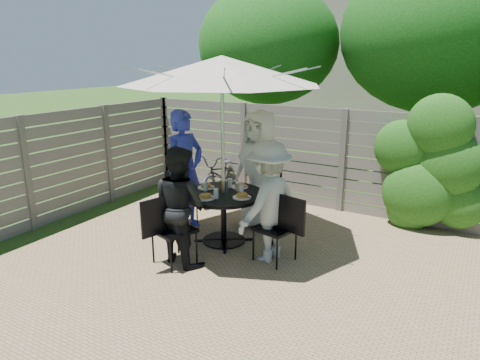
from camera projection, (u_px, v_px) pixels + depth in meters
The scene contains 22 objects.
backyard_envelope at pixel (422, 60), 13.03m from camera, with size 60.00×60.00×5.00m.
patio_table at pixel (223, 208), 6.30m from camera, with size 1.40×1.40×0.78m.
umbrella at pixel (222, 71), 5.76m from camera, with size 3.28×3.28×2.71m.
chair_back at pixel (264, 208), 7.07m from camera, with size 0.55×0.72×0.95m.
person_back at pixel (259, 170), 6.79m from camera, with size 0.94×0.61×1.92m, color silver.
chair_left at pixel (181, 211), 6.99m from camera, with size 0.66×0.51×0.87m.
person_left at pixel (185, 171), 6.71m from camera, with size 0.70×0.46×1.93m, color #2931B2.
chair_front at pixel (174, 244), 5.67m from camera, with size 0.59×0.76×0.99m.
person_front at pixel (180, 206), 5.63m from camera, with size 0.78×0.61×1.60m, color black.
chair_right at pixel (276, 241), 5.76m from camera, with size 0.75×0.56×0.98m.
person_right at pixel (268, 202), 5.70m from camera, with size 1.07×0.61×1.65m, color #A9AAA5.
plate_back at pixel (240, 186), 6.49m from camera, with size 0.26×0.26×0.06m.
plate_left at pixel (206, 186), 6.46m from camera, with size 0.26×0.26×0.06m.
plate_front at pixel (206, 197), 5.97m from camera, with size 0.26×0.26×0.06m.
plate_right at pixel (242, 196), 6.00m from camera, with size 0.26×0.26×0.06m.
glass_back at pixel (230, 183), 6.47m from camera, with size 0.07×0.07×0.14m, color silver.
glass_left at pixel (206, 186), 6.31m from camera, with size 0.07×0.07×0.14m, color silver.
glass_front at pixel (216, 194), 5.96m from camera, with size 0.07×0.07×0.14m, color silver.
glass_right at pixel (241, 190), 6.13m from camera, with size 0.07×0.07×0.14m, color silver.
syrup_jug at pixel (223, 186), 6.29m from camera, with size 0.09×0.09×0.16m, color #59280C.
coffee_cup at pixel (238, 187), 6.32m from camera, with size 0.08×0.08×0.12m, color #C6B293.
bicycle at pixel (222, 174), 8.39m from camera, with size 0.63×1.79×0.94m, color #333338.
Camera 1 is at (2.13, -4.20, 2.68)m, focal length 32.00 mm.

